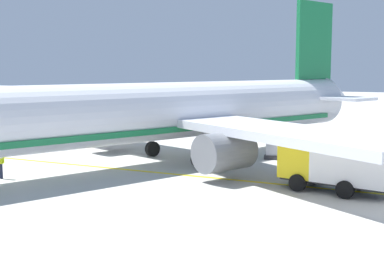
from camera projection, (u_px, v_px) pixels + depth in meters
The scene contains 6 objects.
airliner_foreground at pixel (163, 113), 33.69m from camera, with size 38.84×32.79×11.90m.
service_truck_fuel at pixel (338, 162), 25.94m from camera, with size 3.34×5.93×2.89m.
cargo_container_near at pixel (277, 146), 35.81m from camera, with size 1.85×1.85×1.83m.
crew_marshaller at pixel (327, 150), 33.57m from camera, with size 0.48×0.48×1.67m.
crew_loader_left at pixel (0, 161), 29.18m from camera, with size 0.26×0.63×1.78m.
apron_guide_line at pixel (212, 178), 29.49m from camera, with size 0.30×60.00×0.01m, color yellow.
Camera 1 is at (-24.16, 0.86, 6.31)m, focal length 47.57 mm.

